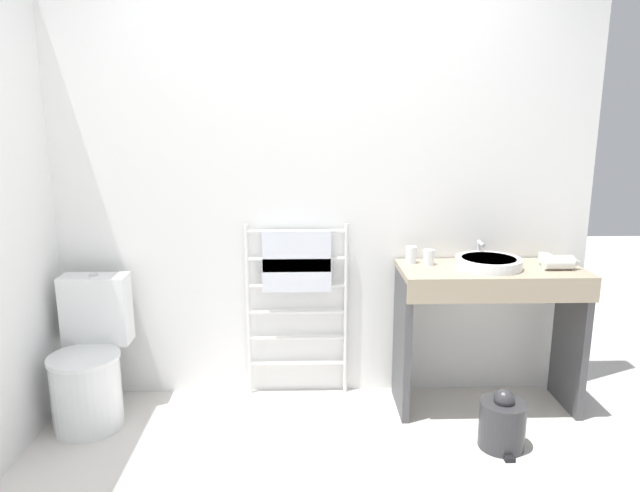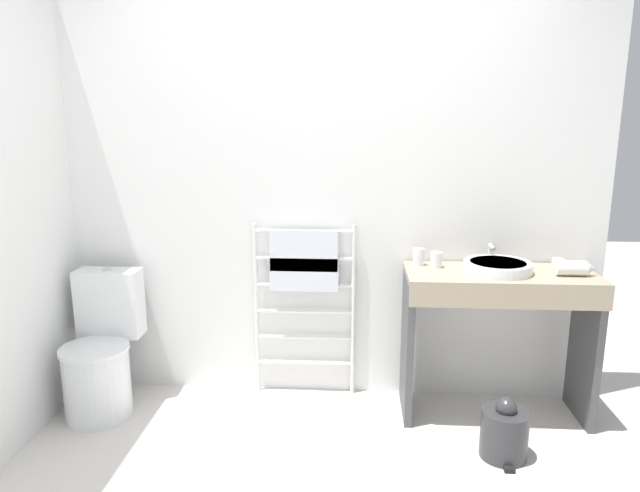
% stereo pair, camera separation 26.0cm
% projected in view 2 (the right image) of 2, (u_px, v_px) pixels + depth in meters
% --- Properties ---
extents(wall_back, '(3.24, 0.12, 2.38)m').
position_uv_depth(wall_back, '(324.00, 199.00, 3.36)').
color(wall_back, white).
rests_on(wall_back, ground_plane).
extents(toilet, '(0.38, 0.51, 0.80)m').
position_uv_depth(toilet, '(101.00, 357.00, 3.24)').
color(toilet, white).
rests_on(toilet, ground_plane).
extents(towel_radiator, '(0.61, 0.06, 1.06)m').
position_uv_depth(towel_radiator, '(304.00, 274.00, 3.35)').
color(towel_radiator, white).
rests_on(towel_radiator, ground_plane).
extents(vanity_counter, '(1.02, 0.45, 0.84)m').
position_uv_depth(vanity_counter, '(498.00, 318.00, 3.13)').
color(vanity_counter, gray).
rests_on(vanity_counter, ground_plane).
extents(sink_basin, '(0.36, 0.36, 0.06)m').
position_uv_depth(sink_basin, '(498.00, 267.00, 3.08)').
color(sink_basin, white).
rests_on(sink_basin, vanity_counter).
extents(faucet, '(0.02, 0.10, 0.11)m').
position_uv_depth(faucet, '(491.00, 251.00, 3.24)').
color(faucet, silver).
rests_on(faucet, vanity_counter).
extents(cup_near_wall, '(0.07, 0.07, 0.10)m').
position_uv_depth(cup_near_wall, '(419.00, 257.00, 3.22)').
color(cup_near_wall, white).
rests_on(cup_near_wall, vanity_counter).
extents(cup_near_edge, '(0.07, 0.07, 0.09)m').
position_uv_depth(cup_near_edge, '(436.00, 260.00, 3.17)').
color(cup_near_edge, white).
rests_on(cup_near_edge, vanity_counter).
extents(hair_dryer, '(0.21, 0.17, 0.08)m').
position_uv_depth(hair_dryer, '(573.00, 268.00, 3.02)').
color(hair_dryer, white).
rests_on(hair_dryer, vanity_counter).
extents(trash_bin, '(0.23, 0.27, 0.32)m').
position_uv_depth(trash_bin, '(504.00, 432.00, 2.83)').
color(trash_bin, '#333335').
rests_on(trash_bin, ground_plane).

